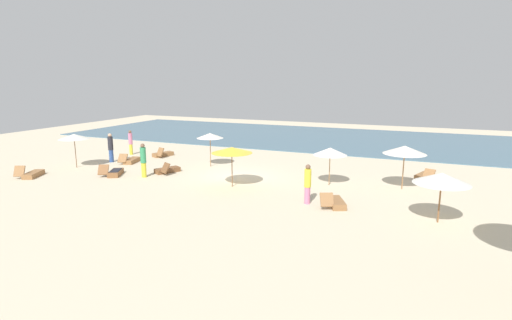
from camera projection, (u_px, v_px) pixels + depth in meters
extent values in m
plane|color=beige|center=(237.00, 178.00, 22.86)|extent=(60.00, 60.00, 0.00)
cube|color=#476B7F|center=(314.00, 137.00, 38.18)|extent=(48.00, 16.00, 0.06)
cylinder|color=olive|center=(330.00, 167.00, 21.22)|extent=(0.05, 0.05, 1.98)
cone|color=white|center=(330.00, 151.00, 21.05)|extent=(1.78, 1.78, 0.39)
cylinder|color=brown|center=(232.00, 167.00, 20.90)|extent=(0.05, 0.05, 2.06)
cone|color=gold|center=(232.00, 150.00, 20.71)|extent=(2.14, 2.14, 0.31)
cylinder|color=olive|center=(403.00, 168.00, 20.40)|extent=(0.06, 0.06, 2.22)
cone|color=silver|center=(405.00, 150.00, 20.21)|extent=(2.15, 2.15, 0.42)
cylinder|color=olive|center=(210.00, 150.00, 25.68)|extent=(0.05, 0.05, 2.12)
cone|color=silver|center=(210.00, 136.00, 25.49)|extent=(1.71, 1.71, 0.32)
cylinder|color=brown|center=(440.00, 198.00, 15.69)|extent=(0.06, 0.06, 1.98)
cone|color=silver|center=(442.00, 178.00, 15.53)|extent=(2.16, 2.16, 0.43)
cylinder|color=brown|center=(75.00, 151.00, 25.38)|extent=(0.05, 0.05, 2.11)
cone|color=silver|center=(74.00, 137.00, 25.19)|extent=(1.89, 1.89, 0.32)
cube|color=olive|center=(336.00, 203.00, 17.92)|extent=(1.16, 1.61, 0.28)
cube|color=olive|center=(327.00, 200.00, 17.39)|extent=(0.70, 0.64, 0.56)
cube|color=olive|center=(424.00, 176.00, 22.75)|extent=(1.06, 1.61, 0.28)
cube|color=olive|center=(429.00, 174.00, 22.01)|extent=(0.69, 0.63, 0.54)
cube|color=brown|center=(167.00, 170.00, 24.22)|extent=(1.21, 1.61, 0.28)
cube|color=brown|center=(165.00, 168.00, 23.48)|extent=(0.69, 0.61, 0.59)
cube|color=olive|center=(34.00, 174.00, 23.17)|extent=(1.17, 1.61, 0.28)
cube|color=olive|center=(19.00, 171.00, 22.64)|extent=(0.67, 0.57, 0.61)
cube|color=olive|center=(132.00, 161.00, 27.01)|extent=(0.97, 1.60, 0.28)
cube|color=olive|center=(123.00, 158.00, 26.41)|extent=(0.67, 0.61, 0.54)
cube|color=brown|center=(116.00, 173.00, 23.55)|extent=(1.23, 1.61, 0.28)
cube|color=brown|center=(103.00, 170.00, 23.06)|extent=(0.72, 0.67, 0.55)
cube|color=#26262D|center=(116.00, 170.00, 23.51)|extent=(0.94, 1.17, 0.03)
cube|color=olive|center=(163.00, 154.00, 29.22)|extent=(1.09, 1.62, 0.28)
cube|color=olive|center=(160.00, 152.00, 28.48)|extent=(0.66, 0.54, 0.61)
cylinder|color=#2D4C8C|center=(111.00, 156.00, 27.15)|extent=(0.36, 0.36, 0.85)
cylinder|color=#26262D|center=(110.00, 143.00, 26.97)|extent=(0.43, 0.43, 0.89)
sphere|color=tan|center=(110.00, 135.00, 26.86)|extent=(0.24, 0.24, 0.24)
cylinder|color=#D17299|center=(307.00, 195.00, 18.17)|extent=(0.31, 0.31, 0.79)
cylinder|color=yellow|center=(308.00, 178.00, 18.00)|extent=(0.36, 0.36, 0.83)
sphere|color=brown|center=(308.00, 167.00, 17.90)|extent=(0.22, 0.22, 0.22)
cylinder|color=yellow|center=(144.00, 170.00, 23.02)|extent=(0.36, 0.36, 0.85)
cylinder|color=#338C59|center=(143.00, 155.00, 22.85)|extent=(0.42, 0.42, 0.89)
sphere|color=brown|center=(142.00, 146.00, 22.73)|extent=(0.24, 0.24, 0.24)
cylinder|color=yellow|center=(131.00, 149.00, 29.79)|extent=(0.29, 0.29, 0.79)
cylinder|color=#D17299|center=(130.00, 139.00, 29.63)|extent=(0.34, 0.34, 0.82)
sphere|color=brown|center=(130.00, 132.00, 29.53)|extent=(0.22, 0.22, 0.22)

